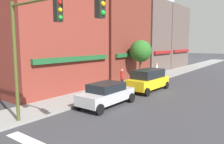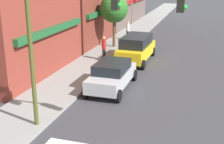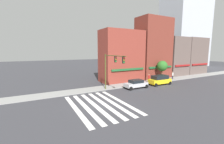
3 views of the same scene
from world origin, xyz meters
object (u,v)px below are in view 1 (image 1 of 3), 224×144
(sedan_silver, at_px, (106,94))
(pedestrian_white_shirt, at_px, (156,70))
(street_tree, at_px, (141,51))
(suv_yellow, at_px, (148,80))
(traffic_signal, at_px, (42,34))
(pedestrian_red_jacket, at_px, (122,78))

(sedan_silver, relative_size, pedestrian_white_shirt, 2.49)
(sedan_silver, bearing_deg, street_tree, 16.10)
(suv_yellow, bearing_deg, traffic_signal, -174.92)
(traffic_signal, relative_size, pedestrian_red_jacket, 3.66)
(pedestrian_red_jacket, bearing_deg, traffic_signal, -179.39)
(suv_yellow, distance_m, pedestrian_white_shirt, 7.14)
(street_tree, bearing_deg, suv_yellow, -141.56)
(traffic_signal, distance_m, pedestrian_white_shirt, 18.84)
(pedestrian_red_jacket, distance_m, pedestrian_white_shirt, 7.63)
(pedestrian_white_shirt, bearing_deg, suv_yellow, -89.82)
(pedestrian_red_jacket, bearing_deg, sedan_silver, -171.37)
(street_tree, bearing_deg, pedestrian_white_shirt, -7.24)
(pedestrian_red_jacket, bearing_deg, pedestrian_white_shirt, -13.42)
(street_tree, bearing_deg, traffic_signal, -166.98)
(street_tree, bearing_deg, sedan_silver, -163.73)
(sedan_silver, distance_m, suv_yellow, 6.07)
(traffic_signal, xyz_separation_m, sedan_silver, (5.45, 0.68, -3.82))
(suv_yellow, xyz_separation_m, pedestrian_red_jacket, (-0.91, 2.22, 0.04))
(pedestrian_white_shirt, bearing_deg, sedan_silver, -98.82)
(traffic_signal, distance_m, sedan_silver, 6.69)
(sedan_silver, xyz_separation_m, street_tree, (9.59, 2.80, 2.58))
(traffic_signal, distance_m, street_tree, 15.49)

